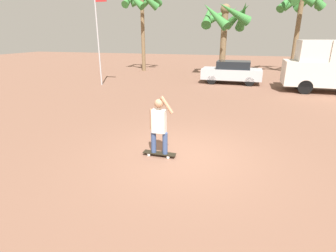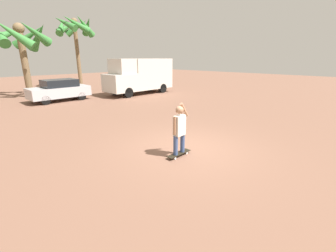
{
  "view_description": "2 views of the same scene",
  "coord_description": "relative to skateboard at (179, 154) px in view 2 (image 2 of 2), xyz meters",
  "views": [
    {
      "loc": [
        1.4,
        -6.49,
        3.18
      ],
      "look_at": [
        -0.55,
        0.24,
        0.74
      ],
      "focal_mm": 28.0,
      "sensor_mm": 36.0,
      "label": 1
    },
    {
      "loc": [
        -5.63,
        -4.54,
        3.0
      ],
      "look_at": [
        -0.36,
        0.58,
        0.76
      ],
      "focal_mm": 24.0,
      "sensor_mm": 36.0,
      "label": 2
    }
  ],
  "objects": [
    {
      "name": "palm_tree_near_van",
      "position": [
        5.99,
        19.36,
        5.75
      ],
      "size": [
        3.92,
        3.97,
        7.07
      ],
      "color": "brown",
      "rests_on": "ground_plane"
    },
    {
      "name": "parked_car_silver",
      "position": [
        1.21,
        12.55,
        0.71
      ],
      "size": [
        4.01,
        1.8,
        1.52
      ],
      "color": "black",
      "rests_on": "ground_plane"
    },
    {
      "name": "ground_plane",
      "position": [
        0.67,
        0.21,
        -0.08
      ],
      "size": [
        80.0,
        80.0,
        0.0
      ],
      "primitive_type": "plane",
      "color": "brown"
    },
    {
      "name": "camper_van",
      "position": [
        7.46,
        11.02,
        1.52
      ],
      "size": [
        6.05,
        2.1,
        2.93
      ],
      "color": "black",
      "rests_on": "ground_plane"
    },
    {
      "name": "palm_tree_center_background",
      "position": [
        0.28,
        16.03,
        4.37
      ],
      "size": [
        4.05,
        4.31,
        5.71
      ],
      "color": "brown",
      "rests_on": "ground_plane"
    },
    {
      "name": "skateboard",
      "position": [
        0.0,
        0.0,
        0.0
      ],
      "size": [
        0.92,
        0.22,
        0.1
      ],
      "color": "black",
      "rests_on": "ground_plane"
    },
    {
      "name": "person_skateboarder",
      "position": [
        -0.0,
        0.0,
        0.88
      ],
      "size": [
        0.65,
        0.24,
        1.61
      ],
      "color": "#384C7A",
      "rests_on": "skateboard"
    }
  ]
}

